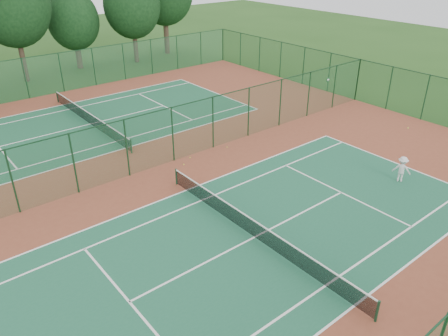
{
  "coord_description": "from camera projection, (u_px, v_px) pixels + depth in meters",
  "views": [
    {
      "loc": [
        -11.35,
        -20.76,
        12.12
      ],
      "look_at": [
        1.37,
        -5.12,
        1.6
      ],
      "focal_mm": 35.0,
      "sensor_mm": 36.0,
      "label": 1
    }
  ],
  "objects": [
    {
      "name": "ground",
      "position": [
        153.0,
        168.0,
        26.24
      ],
      "size": [
        120.0,
        120.0,
        0.0
      ],
      "primitive_type": "plane",
      "color": "#214916",
      "rests_on": "ground"
    },
    {
      "name": "red_pad",
      "position": [
        153.0,
        168.0,
        26.23
      ],
      "size": [
        40.0,
        36.0,
        0.01
      ],
      "primitive_type": "cube",
      "color": "brown",
      "rests_on": "ground"
    },
    {
      "name": "court_near",
      "position": [
        254.0,
        237.0,
        20.04
      ],
      "size": [
        23.77,
        10.97,
        0.01
      ],
      "primitive_type": "cube",
      "color": "#1C583C",
      "rests_on": "red_pad"
    },
    {
      "name": "court_far",
      "position": [
        90.0,
        124.0,
        32.42
      ],
      "size": [
        23.77,
        10.97,
        0.01
      ],
      "primitive_type": "cube",
      "color": "#1B5537",
      "rests_on": "red_pad"
    },
    {
      "name": "fence_north",
      "position": [
        44.0,
        75.0,
        37.8
      ],
      "size": [
        40.0,
        0.09,
        3.5
      ],
      "color": "#1C5437",
      "rests_on": "ground"
    },
    {
      "name": "fence_east",
      "position": [
        358.0,
        80.0,
        36.61
      ],
      "size": [
        0.09,
        36.0,
        3.5
      ],
      "rotation": [
        0.0,
        0.0,
        1.57
      ],
      "color": "#194D29",
      "rests_on": "ground"
    },
    {
      "name": "fence_divider",
      "position": [
        150.0,
        141.0,
        25.42
      ],
      "size": [
        40.0,
        0.09,
        3.5
      ],
      "color": "#164323",
      "rests_on": "ground"
    },
    {
      "name": "tennis_net_near",
      "position": [
        255.0,
        228.0,
        19.79
      ],
      "size": [
        0.1,
        12.9,
        0.97
      ],
      "color": "#163E26",
      "rests_on": "ground"
    },
    {
      "name": "tennis_net_far",
      "position": [
        89.0,
        117.0,
        32.18
      ],
      "size": [
        0.1,
        12.9,
        0.97
      ],
      "color": "#13361F",
      "rests_on": "ground"
    },
    {
      "name": "player_near",
      "position": [
        402.0,
        169.0,
        24.41
      ],
      "size": [
        0.9,
        1.12,
        1.51
      ],
      "primitive_type": "imported",
      "rotation": [
        0.0,
        0.0,
        1.98
      ],
      "color": "silver",
      "rests_on": "court_near"
    },
    {
      "name": "stray_ball_a",
      "position": [
        190.0,
        158.0,
        27.36
      ],
      "size": [
        0.07,
        0.07,
        0.07
      ],
      "primitive_type": "sphere",
      "color": "#BFD431",
      "rests_on": "red_pad"
    },
    {
      "name": "stray_ball_b",
      "position": [
        227.0,
        147.0,
        28.74
      ],
      "size": [
        0.07,
        0.07,
        0.07
      ],
      "primitive_type": "sphere",
      "color": "#CED732",
      "rests_on": "red_pad"
    },
    {
      "name": "stray_ball_c",
      "position": [
        184.0,
        164.0,
        26.5
      ],
      "size": [
        0.08,
        0.08,
        0.08
      ],
      "primitive_type": "sphere",
      "color": "#C7D431",
      "rests_on": "red_pad"
    },
    {
      "name": "evergreen_row",
      "position": [
        30.0,
        79.0,
        43.2
      ],
      "size": [
        39.0,
        5.0,
        12.0
      ],
      "primitive_type": null,
      "color": "black",
      "rests_on": "ground"
    }
  ]
}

